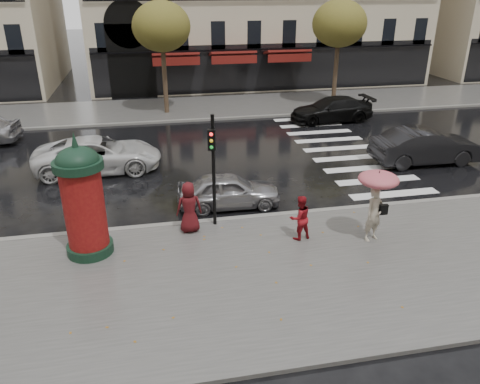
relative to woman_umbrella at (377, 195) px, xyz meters
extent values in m
plane|color=black|center=(-3.43, -0.73, -1.66)|extent=(160.00, 160.00, 0.00)
cube|color=#474744|center=(-3.43, -1.23, -1.60)|extent=(90.00, 7.00, 0.12)
cube|color=#474744|center=(-3.43, 18.27, -1.60)|extent=(90.00, 6.00, 0.12)
cube|color=slate|center=(-3.43, 2.27, -1.59)|extent=(90.00, 0.25, 0.14)
cube|color=slate|center=(-3.43, 15.27, -1.59)|extent=(90.00, 0.25, 0.14)
cube|color=silver|center=(2.57, 8.87, -1.66)|extent=(3.60, 11.75, 0.01)
cylinder|color=#38281C|center=(-5.43, 17.27, 0.94)|extent=(0.28, 0.28, 5.20)
ellipsoid|color=#48571B|center=(-5.43, 17.27, 3.54)|extent=(3.40, 3.40, 2.89)
cylinder|color=#38281C|center=(5.57, 17.27, 0.94)|extent=(0.28, 0.28, 5.20)
ellipsoid|color=#48571B|center=(5.57, 17.27, 3.54)|extent=(3.40, 3.40, 2.89)
imported|color=#B8AC97|center=(0.00, 0.00, -0.66)|extent=(0.74, 0.60, 1.75)
cylinder|color=black|center=(0.00, 0.00, -0.08)|extent=(0.02, 0.02, 1.11)
ellipsoid|color=#C12461|center=(0.00, 0.00, 0.50)|extent=(1.22, 1.22, 0.43)
cone|color=black|center=(0.00, 0.00, 0.75)|extent=(0.04, 0.04, 0.09)
cube|color=black|center=(0.25, -0.07, -0.49)|extent=(0.26, 0.12, 0.33)
imported|color=maroon|center=(-2.22, 0.50, -0.81)|extent=(0.81, 0.69, 1.46)
imported|color=#4D0F13|center=(-5.55, 1.67, -0.70)|extent=(0.85, 0.57, 1.69)
cylinder|color=black|center=(-8.61, 0.94, -1.40)|extent=(1.35, 1.35, 0.29)
cylinder|color=maroon|center=(-8.61, 0.94, -0.04)|extent=(1.16, 1.16, 2.42)
cylinder|color=black|center=(-8.61, 0.94, 1.27)|extent=(1.39, 1.39, 0.24)
ellipsoid|color=black|center=(-8.61, 0.94, 1.36)|extent=(1.20, 1.20, 0.84)
cone|color=black|center=(-8.61, 0.94, 1.99)|extent=(0.19, 0.19, 0.44)
cylinder|color=black|center=(-4.68, 1.99, 0.34)|extent=(0.11, 0.11, 3.76)
cube|color=black|center=(-4.74, 1.79, 1.47)|extent=(0.27, 0.23, 0.66)
imported|color=#9A9A9E|center=(-3.94, 3.47, -1.02)|extent=(3.80, 1.65, 1.28)
imported|color=black|center=(5.54, 6.18, -0.86)|extent=(4.87, 1.73, 1.60)
imported|color=silver|center=(-8.85, 8.08, -0.92)|extent=(5.38, 2.56, 1.48)
imported|color=black|center=(4.00, 13.68, -0.96)|extent=(4.96, 2.22, 1.41)
camera|label=1|loc=(-6.59, -11.80, 5.86)|focal=35.00mm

